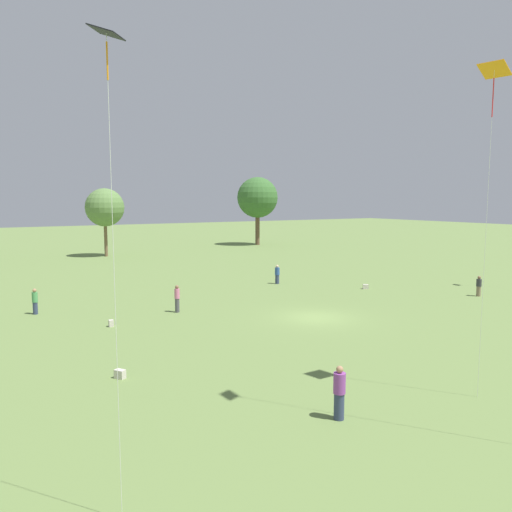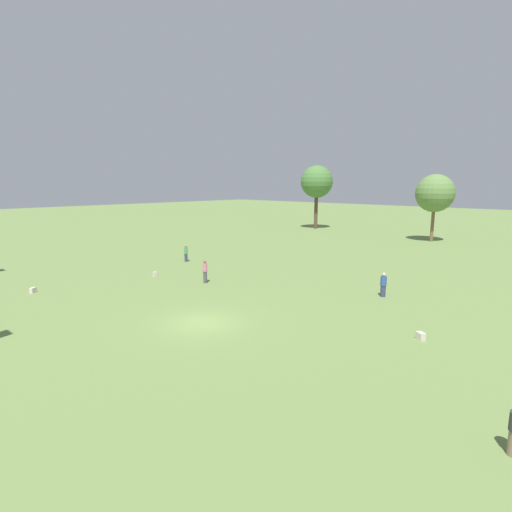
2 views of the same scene
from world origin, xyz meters
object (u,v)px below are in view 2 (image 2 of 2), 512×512
object	(u,v)px
picnic_bag_0	(33,290)
person_0	(383,285)
picnic_bag_1	(155,274)
picnic_bag_2	(421,336)
person_4	(205,271)
person_1	(186,253)

from	to	relation	value
picnic_bag_0	person_0	bearing A→B (deg)	41.19
picnic_bag_1	picnic_bag_2	size ratio (longest dim) A/B	0.76
picnic_bag_1	picnic_bag_2	world-z (taller)	picnic_bag_1
person_0	person_4	bearing A→B (deg)	98.55
picnic_bag_0	picnic_bag_2	size ratio (longest dim) A/B	0.99
person_1	person_4	size ratio (longest dim) A/B	0.93
picnic_bag_1	picnic_bag_2	bearing A→B (deg)	4.06
person_4	picnic_bag_0	xyz separation A→B (m)	(-6.58, -10.08, -0.72)
person_0	picnic_bag_2	xyz separation A→B (m)	(4.82, -5.84, -0.63)
person_1	person_4	world-z (taller)	person_4
picnic_bag_0	person_1	bearing A→B (deg)	95.63
person_4	picnic_bag_2	xyz separation A→B (m)	(16.45, 0.02, -0.72)
person_0	person_1	bearing A→B (deg)	76.79
person_4	picnic_bag_1	size ratio (longest dim) A/B	4.57
picnic_bag_0	person_4	bearing A→B (deg)	56.85
picnic_bag_2	person_1	bearing A→B (deg)	170.40
person_1	picnic_bag_0	distance (m)	14.32
person_0	person_1	size ratio (longest dim) A/B	1.00
person_0	picnic_bag_2	bearing A→B (deg)	-158.66
person_4	picnic_bag_0	size ratio (longest dim) A/B	3.50
person_1	picnic_bag_2	size ratio (longest dim) A/B	3.23
picnic_bag_2	picnic_bag_0	bearing A→B (deg)	-156.32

